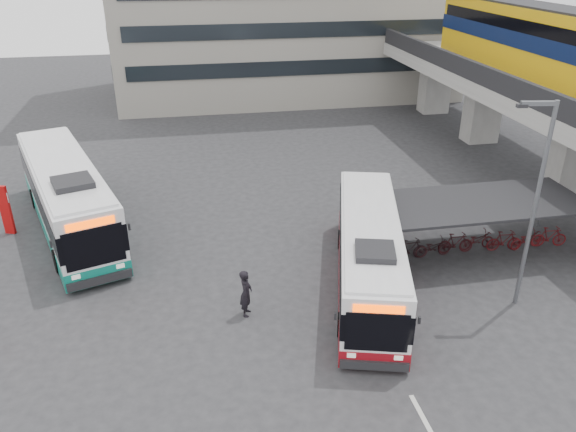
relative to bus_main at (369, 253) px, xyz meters
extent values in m
plane|color=#28282B|center=(-3.12, -1.19, -1.49)|extent=(120.00, 120.00, 0.00)
cube|color=gray|center=(13.88, 6.81, 0.81)|extent=(2.20, 1.60, 4.60)
cube|color=gray|center=(13.88, 16.81, 0.81)|extent=(2.20, 1.60, 4.60)
cube|color=gray|center=(13.88, 24.81, 0.81)|extent=(2.20, 1.60, 4.60)
cube|color=gray|center=(13.88, 10.81, 3.56)|extent=(8.00, 32.00, 0.90)
cube|color=black|center=(10.13, 10.81, 4.56)|extent=(0.35, 32.00, 1.10)
cube|color=gold|center=(13.88, 11.55, 6.11)|extent=(2.90, 20.00, 3.90)
cube|color=#0A163A|center=(13.88, 11.55, 6.31)|extent=(2.98, 20.02, 0.90)
cube|color=black|center=(13.88, 11.55, 7.11)|extent=(2.96, 19.20, 0.70)
cube|color=black|center=(13.88, 11.55, 8.06)|extent=(2.70, 19.60, 0.25)
cylinder|color=#595B60|center=(0.58, 3.61, -0.29)|extent=(0.12, 0.12, 2.40)
cylinder|color=#595B60|center=(10.18, 3.61, -0.29)|extent=(0.12, 0.12, 2.40)
cylinder|color=#595B60|center=(0.58, 0.01, -0.29)|extent=(0.12, 0.12, 2.40)
cube|color=black|center=(5.38, 1.81, 0.99)|extent=(10.00, 4.00, 0.12)
imported|color=black|center=(1.38, 1.81, -1.04)|extent=(1.71, 0.60, 0.90)
imported|color=black|center=(2.53, 1.81, -0.99)|extent=(1.66, 0.47, 1.00)
imported|color=black|center=(3.67, 1.81, -1.04)|extent=(1.71, 0.60, 0.90)
imported|color=black|center=(4.81, 1.81, -0.99)|extent=(1.66, 0.47, 1.00)
imported|color=#350C0F|center=(5.95, 1.81, -1.04)|extent=(1.71, 0.60, 0.90)
imported|color=#3F0C0F|center=(7.10, 1.81, -0.99)|extent=(1.66, 0.47, 1.00)
imported|color=#490C0F|center=(8.24, 1.81, -1.04)|extent=(1.71, 0.60, 0.90)
imported|color=#540C0F|center=(9.38, 1.81, -0.99)|extent=(1.66, 0.47, 1.00)
cube|color=beige|center=(-0.62, -7.19, -1.49)|extent=(0.15, 1.60, 0.01)
cube|color=beige|center=(-0.62, -4.19, -1.49)|extent=(0.15, 1.60, 0.01)
cube|color=beige|center=(-0.62, -1.19, -1.49)|extent=(0.15, 1.60, 0.01)
cube|color=white|center=(0.00, 0.01, 0.16)|extent=(5.13, 11.05, 2.48)
cube|color=maroon|center=(0.00, 0.01, -0.99)|extent=(5.18, 11.10, 0.68)
cube|color=black|center=(0.00, 0.01, 0.27)|extent=(5.19, 11.08, 1.04)
cube|color=#FF4400|center=(-1.45, -5.20, 1.08)|extent=(1.57, 0.51, 0.27)
cube|color=black|center=(-0.72, -2.59, 1.59)|extent=(1.72, 1.76, 0.25)
cylinder|color=black|center=(-1.96, -3.03, -1.04)|extent=(0.50, 0.94, 0.90)
cylinder|color=black|center=(1.85, 2.65, -1.04)|extent=(0.50, 0.94, 0.90)
cube|color=white|center=(-12.83, 7.74, 0.42)|extent=(6.51, 12.78, 2.88)
cube|color=#0C705F|center=(-12.83, 7.74, -0.91)|extent=(6.56, 12.83, 0.79)
cube|color=black|center=(-12.83, 7.74, 0.55)|extent=(6.58, 12.82, 1.21)
cube|color=#FF4400|center=(-10.84, 1.77, 1.50)|extent=(1.80, 0.67, 0.31)
cube|color=black|center=(-11.83, 4.76, 2.09)|extent=(2.05, 2.10, 0.29)
cylinder|color=black|center=(-12.75, 3.52, -0.97)|extent=(0.63, 1.09, 1.05)
cylinder|color=black|center=(-12.75, 11.48, -0.97)|extent=(0.63, 1.09, 1.05)
imported|color=black|center=(-5.16, -1.12, -0.54)|extent=(0.62, 0.79, 1.91)
cylinder|color=#595B60|center=(5.37, -2.35, 2.56)|extent=(0.16, 0.16, 8.09)
cube|color=#595B60|center=(4.77, -2.24, 6.50)|extent=(1.22, 0.35, 0.15)
cube|color=black|center=(4.23, -2.15, 6.42)|extent=(0.38, 0.24, 0.12)
cube|color=#A80A0A|center=(-15.72, 7.74, -0.24)|extent=(0.53, 0.31, 2.51)
cube|color=white|center=(-15.72, 7.74, 0.41)|extent=(0.53, 0.22, 0.50)
camera|label=1|loc=(-6.94, -18.83, 11.26)|focal=35.00mm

